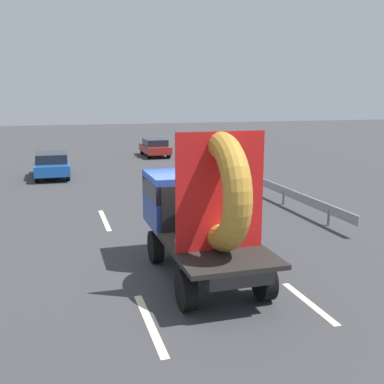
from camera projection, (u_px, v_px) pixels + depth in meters
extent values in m
plane|color=#38383A|center=(180.00, 265.00, 11.83)|extent=(120.00, 120.00, 0.00)
cylinder|color=black|center=(156.00, 246.00, 12.02)|extent=(0.28, 0.82, 0.82)
cylinder|color=black|center=(218.00, 241.00, 12.50)|extent=(0.28, 0.82, 0.82)
cylinder|color=black|center=(186.00, 290.00, 9.32)|extent=(0.28, 0.82, 0.82)
cylinder|color=black|center=(264.00, 281.00, 9.80)|extent=(0.28, 0.82, 0.82)
cube|color=black|center=(204.00, 245.00, 10.84)|extent=(1.30, 4.61, 0.25)
cube|color=navy|center=(187.00, 198.00, 12.01)|extent=(2.00, 1.76, 1.35)
cube|color=black|center=(188.00, 187.00, 11.91)|extent=(2.02, 1.67, 0.44)
cube|color=black|center=(217.00, 249.00, 9.98)|extent=(2.00, 2.85, 0.10)
cube|color=black|center=(198.00, 208.00, 11.15)|extent=(1.80, 0.08, 1.10)
torus|color=#B7842D|center=(220.00, 192.00, 9.58)|extent=(0.56, 2.47, 2.47)
cube|color=red|center=(220.00, 192.00, 9.58)|extent=(1.90, 0.03, 2.47)
cylinder|color=black|center=(38.00, 169.00, 25.50)|extent=(0.21, 0.61, 0.61)
cylinder|color=black|center=(66.00, 167.00, 25.91)|extent=(0.21, 0.61, 0.61)
cylinder|color=black|center=(37.00, 176.00, 23.11)|extent=(0.21, 0.61, 0.61)
cylinder|color=black|center=(68.00, 175.00, 23.52)|extent=(0.21, 0.61, 0.61)
cube|color=#194C99|center=(52.00, 167.00, 24.46)|extent=(1.71, 3.98, 0.52)
cube|color=black|center=(51.00, 157.00, 24.27)|extent=(1.54, 2.23, 0.47)
cube|color=gray|center=(266.00, 184.00, 19.81)|extent=(0.06, 12.69, 0.32)
cylinder|color=slate|center=(329.00, 217.00, 15.40)|extent=(0.10, 0.10, 0.55)
cylinder|color=slate|center=(284.00, 198.00, 18.38)|extent=(0.10, 0.10, 0.55)
cylinder|color=slate|center=(251.00, 183.00, 21.36)|extent=(0.10, 0.10, 0.55)
cylinder|color=slate|center=(227.00, 173.00, 24.33)|extent=(0.10, 0.10, 0.55)
cube|color=beige|center=(150.00, 323.00, 8.82)|extent=(0.16, 2.58, 0.01)
cube|color=beige|center=(105.00, 220.00, 16.12)|extent=(0.16, 2.80, 0.01)
cube|color=beige|center=(309.00, 303.00, 9.70)|extent=(0.16, 2.09, 0.01)
cube|color=beige|center=(199.00, 214.00, 16.88)|extent=(0.16, 2.71, 0.01)
cylinder|color=black|center=(142.00, 151.00, 33.91)|extent=(0.20, 0.57, 0.57)
cylinder|color=black|center=(161.00, 150.00, 34.30)|extent=(0.20, 0.57, 0.57)
cylinder|color=black|center=(149.00, 155.00, 31.66)|extent=(0.20, 0.57, 0.57)
cylinder|color=black|center=(169.00, 154.00, 32.05)|extent=(0.20, 0.57, 0.57)
cube|color=maroon|center=(155.00, 149.00, 32.93)|extent=(1.60, 3.74, 0.49)
cube|color=black|center=(155.00, 142.00, 32.75)|extent=(1.44, 2.10, 0.45)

